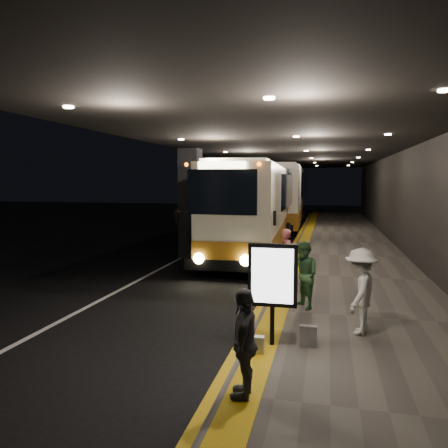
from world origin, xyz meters
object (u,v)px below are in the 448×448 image
at_px(coach_main, 254,212).
at_px(info_sign, 273,277).
at_px(passenger_boarding, 287,255).
at_px(bag_plain, 257,345).
at_px(passenger_waiting_green, 303,275).
at_px(stanchion_post, 272,288).
at_px(coach_second, 282,198).
at_px(passenger_waiting_white, 361,291).
at_px(passenger_waiting_grey, 245,343).
at_px(bag_polka, 308,336).

distance_m(coach_main, info_sign, 11.20).
relative_size(passenger_boarding, bag_plain, 5.12).
relative_size(passenger_waiting_green, info_sign, 0.85).
bearing_deg(passenger_boarding, bag_plain, 163.15).
bearing_deg(stanchion_post, coach_second, 95.29).
height_order(coach_main, passenger_waiting_green, coach_main).
bearing_deg(passenger_waiting_white, passenger_waiting_green, -125.31).
height_order(coach_second, passenger_waiting_grey, coach_second).
height_order(passenger_waiting_grey, bag_polka, passenger_waiting_grey).
height_order(passenger_boarding, passenger_waiting_grey, passenger_boarding).
xyz_separation_m(coach_main, passenger_waiting_white, (3.75, -9.95, -0.79)).
xyz_separation_m(passenger_boarding, passenger_waiting_white, (1.78, -4.19, 0.06)).
height_order(passenger_boarding, bag_polka, passenger_boarding).
bearing_deg(coach_main, stanchion_post, -80.55).
xyz_separation_m(bag_plain, info_sign, (0.20, 0.43, 1.10)).
bearing_deg(info_sign, passenger_waiting_white, 32.87).
distance_m(passenger_waiting_white, bag_polka, 1.47).
bearing_deg(passenger_boarding, bag_polka, 172.46).
distance_m(passenger_waiting_white, info_sign, 1.93).
bearing_deg(bag_plain, passenger_waiting_green, 77.90).
height_order(passenger_waiting_grey, stanchion_post, passenger_waiting_grey).
bearing_deg(stanchion_post, passenger_boarding, 89.14).
height_order(passenger_boarding, passenger_waiting_green, passenger_waiting_green).
height_order(passenger_waiting_green, bag_plain, passenger_waiting_green).
bearing_deg(info_sign, passenger_waiting_green, 79.92).
distance_m(passenger_boarding, passenger_waiting_green, 2.84).
bearing_deg(bag_plain, passenger_waiting_white, 39.55).
relative_size(bag_plain, stanchion_post, 0.26).
relative_size(passenger_waiting_white, bag_plain, 5.51).
bearing_deg(coach_second, coach_main, -92.14).
distance_m(passenger_boarding, stanchion_post, 3.33).
bearing_deg(bag_plain, passenger_boarding, 90.00).
relative_size(passenger_waiting_grey, bag_polka, 4.03).
bearing_deg(stanchion_post, passenger_waiting_white, -25.41).
distance_m(passenger_boarding, info_sign, 5.25).
bearing_deg(info_sign, bag_polka, 9.13).
bearing_deg(bag_plain, stanchion_post, 91.22).
bearing_deg(coach_main, info_sign, -81.32).
distance_m(info_sign, stanchion_post, 2.04).
bearing_deg(coach_second, info_sign, -86.46).
xyz_separation_m(passenger_waiting_grey, stanchion_post, (-0.12, 3.87, -0.19)).
height_order(passenger_waiting_white, stanchion_post, passenger_waiting_white).
distance_m(coach_second, passenger_boarding, 17.16).
relative_size(passenger_boarding, stanchion_post, 1.35).
distance_m(coach_second, passenger_waiting_white, 21.55).
relative_size(passenger_waiting_green, bag_plain, 5.19).
height_order(coach_main, bag_plain, coach_main).
distance_m(passenger_waiting_green, passenger_waiting_grey, 4.44).
bearing_deg(coach_second, passenger_boarding, -85.46).
height_order(coach_main, info_sign, coach_main).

